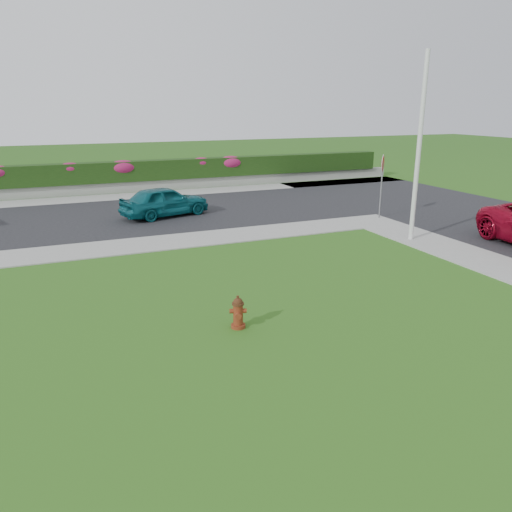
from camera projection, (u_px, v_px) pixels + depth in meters
name	position (u px, v px, depth m)	size (l,w,h in m)	color
ground	(343.00, 341.00, 10.30)	(120.00, 120.00, 0.00)	black
street_far	(60.00, 221.00, 20.80)	(26.00, 8.00, 0.04)	black
sidewalk_far	(32.00, 256.00, 16.02)	(24.00, 2.00, 0.04)	gray
curb_corner	(370.00, 221.00, 20.82)	(2.00, 2.00, 0.04)	gray
sidewalk_beyond	(136.00, 196.00, 26.70)	(34.00, 2.00, 0.04)	gray
retaining_wall	(131.00, 187.00, 27.94)	(34.00, 0.40, 0.60)	gray
hedge	(129.00, 171.00, 27.78)	(32.00, 0.90, 1.10)	black
fire_hydrant	(238.00, 313.00, 10.81)	(0.39, 0.37, 0.74)	#581E0D
sedan_teal	(165.00, 201.00, 21.54)	(1.54, 3.83, 1.31)	#0C575F
utility_pole	(419.00, 150.00, 17.07)	(0.16, 0.16, 6.42)	silver
stop_sign	(382.00, 171.00, 20.86)	(0.53, 0.54, 2.71)	slate
flower_clump_c	(70.00, 168.00, 26.46)	(1.17, 0.75, 0.59)	#AA1D5C
flower_clump_d	(123.00, 167.00, 27.50)	(1.54, 0.99, 0.77)	#AA1D5C
flower_clump_e	(201.00, 162.00, 29.13)	(1.17, 0.75, 0.58)	#AA1D5C
flower_clump_f	(230.00, 162.00, 29.82)	(1.53, 0.98, 0.76)	#AA1D5C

